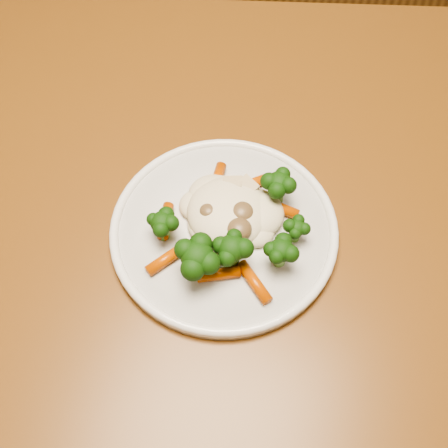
# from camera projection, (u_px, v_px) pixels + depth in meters

# --- Properties ---
(dining_table) EXTENTS (1.35, 1.08, 0.75)m
(dining_table) POSITION_uv_depth(u_px,v_px,m) (223.00, 270.00, 0.70)
(dining_table) COLOR brown
(dining_table) RESTS_ON ground
(plate) EXTENTS (0.24, 0.24, 0.01)m
(plate) POSITION_uv_depth(u_px,v_px,m) (224.00, 231.00, 0.61)
(plate) COLOR white
(plate) RESTS_ON dining_table
(meal) EXTENTS (0.17, 0.17, 0.05)m
(meal) POSITION_uv_depth(u_px,v_px,m) (230.00, 224.00, 0.58)
(meal) COLOR beige
(meal) RESTS_ON plate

